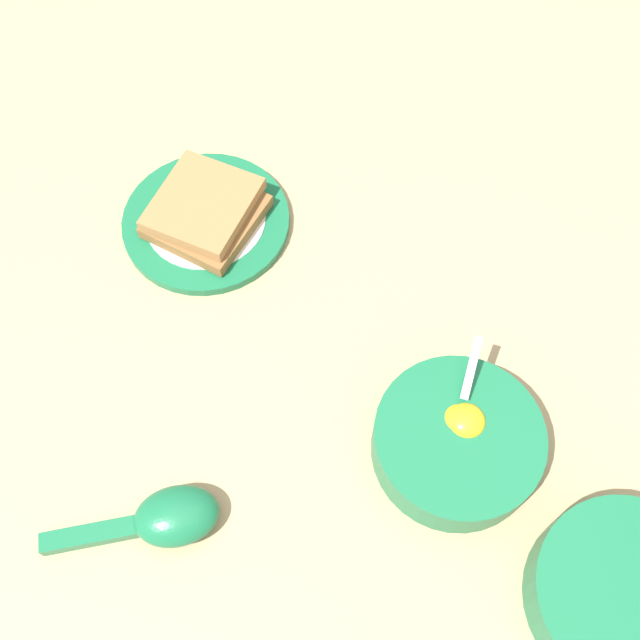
{
  "coord_description": "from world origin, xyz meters",
  "views": [
    {
      "loc": [
        -0.15,
        -0.21,
        0.65
      ],
      "look_at": [
        -0.12,
        0.12,
        0.02
      ],
      "focal_mm": 42.0,
      "sensor_mm": 36.0,
      "label": 1
    }
  ],
  "objects_px": {
    "toast_plate": "(206,221)",
    "egg_bowl": "(457,441)",
    "congee_bowl": "(626,597)",
    "toast_sandwich": "(205,211)",
    "soup_spoon": "(164,519)"
  },
  "relations": [
    {
      "from": "soup_spoon",
      "to": "congee_bowl",
      "type": "bearing_deg",
      "value": -13.33
    },
    {
      "from": "toast_plate",
      "to": "congee_bowl",
      "type": "distance_m",
      "value": 0.52
    },
    {
      "from": "toast_plate",
      "to": "soup_spoon",
      "type": "relative_size",
      "value": 1.13
    },
    {
      "from": "toast_plate",
      "to": "soup_spoon",
      "type": "bearing_deg",
      "value": -95.85
    },
    {
      "from": "egg_bowl",
      "to": "soup_spoon",
      "type": "xyz_separation_m",
      "value": [
        -0.25,
        -0.05,
        -0.01
      ]
    },
    {
      "from": "egg_bowl",
      "to": "toast_sandwich",
      "type": "height_order",
      "value": "egg_bowl"
    },
    {
      "from": "toast_plate",
      "to": "soup_spoon",
      "type": "height_order",
      "value": "soup_spoon"
    },
    {
      "from": "toast_plate",
      "to": "soup_spoon",
      "type": "distance_m",
      "value": 0.31
    },
    {
      "from": "toast_sandwich",
      "to": "soup_spoon",
      "type": "xyz_separation_m",
      "value": [
        -0.03,
        -0.31,
        -0.01
      ]
    },
    {
      "from": "toast_plate",
      "to": "egg_bowl",
      "type": "bearing_deg",
      "value": -49.59
    },
    {
      "from": "toast_plate",
      "to": "soup_spoon",
      "type": "xyz_separation_m",
      "value": [
        -0.03,
        -0.31,
        0.01
      ]
    },
    {
      "from": "soup_spoon",
      "to": "congee_bowl",
      "type": "xyz_separation_m",
      "value": [
        0.37,
        -0.09,
        0.01
      ]
    },
    {
      "from": "egg_bowl",
      "to": "toast_sandwich",
      "type": "xyz_separation_m",
      "value": [
        -0.22,
        0.26,
        0.0
      ]
    },
    {
      "from": "egg_bowl",
      "to": "toast_sandwich",
      "type": "distance_m",
      "value": 0.34
    },
    {
      "from": "congee_bowl",
      "to": "toast_plate",
      "type": "bearing_deg",
      "value": 130.3
    }
  ]
}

